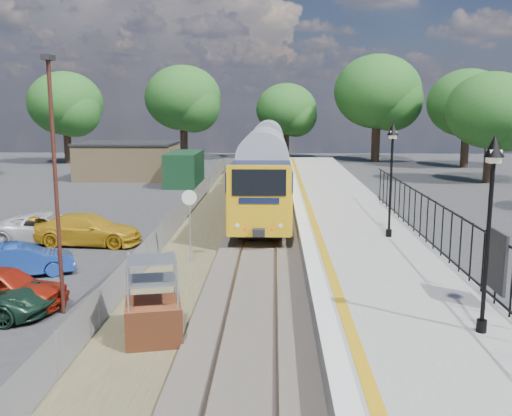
{
  "coord_description": "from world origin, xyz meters",
  "views": [
    {
      "loc": [
        0.64,
        -16.8,
        6.09
      ],
      "look_at": [
        -0.12,
        6.27,
        2.0
      ],
      "focal_mm": 40.0,
      "sensor_mm": 36.0,
      "label": 1
    }
  ],
  "objects_px": {
    "victorian_lamp_north": "(392,153)",
    "car_blue": "(21,260)",
    "victorian_lamp_south": "(492,188)",
    "brick_plinth": "(153,302)",
    "car_white": "(48,228)",
    "car_yellow": "(88,230)",
    "train": "(266,157)",
    "carpark_lamp": "(55,172)",
    "car_red": "(2,288)",
    "speed_sign": "(190,213)"
  },
  "relations": [
    {
      "from": "speed_sign",
      "to": "car_blue",
      "type": "height_order",
      "value": "speed_sign"
    },
    {
      "from": "brick_plinth",
      "to": "car_red",
      "type": "relative_size",
      "value": 0.59
    },
    {
      "from": "car_white",
      "to": "train",
      "type": "bearing_deg",
      "value": -30.36
    },
    {
      "from": "car_blue",
      "to": "car_yellow",
      "type": "height_order",
      "value": "car_yellow"
    },
    {
      "from": "train",
      "to": "car_white",
      "type": "distance_m",
      "value": 21.03
    },
    {
      "from": "train",
      "to": "car_yellow",
      "type": "bearing_deg",
      "value": -112.02
    },
    {
      "from": "carpark_lamp",
      "to": "car_yellow",
      "type": "height_order",
      "value": "carpark_lamp"
    },
    {
      "from": "victorian_lamp_south",
      "to": "car_white",
      "type": "xyz_separation_m",
      "value": [
        -15.21,
        12.3,
        -3.64
      ]
    },
    {
      "from": "victorian_lamp_south",
      "to": "car_yellow",
      "type": "distance_m",
      "value": 18.11
    },
    {
      "from": "victorian_lamp_north",
      "to": "brick_plinth",
      "type": "distance_m",
      "value": 12.17
    },
    {
      "from": "brick_plinth",
      "to": "car_red",
      "type": "distance_m",
      "value": 5.68
    },
    {
      "from": "brick_plinth",
      "to": "carpark_lamp",
      "type": "distance_m",
      "value": 4.92
    },
    {
      "from": "car_blue",
      "to": "car_yellow",
      "type": "bearing_deg",
      "value": -34.67
    },
    {
      "from": "victorian_lamp_south",
      "to": "speed_sign",
      "type": "relative_size",
      "value": 1.57
    },
    {
      "from": "train",
      "to": "car_blue",
      "type": "bearing_deg",
      "value": -109.72
    },
    {
      "from": "victorian_lamp_south",
      "to": "car_yellow",
      "type": "bearing_deg",
      "value": 138.02
    },
    {
      "from": "car_yellow",
      "to": "brick_plinth",
      "type": "bearing_deg",
      "value": -149.97
    },
    {
      "from": "victorian_lamp_north",
      "to": "car_blue",
      "type": "height_order",
      "value": "victorian_lamp_north"
    },
    {
      "from": "train",
      "to": "car_red",
      "type": "xyz_separation_m",
      "value": [
        -7.65,
        -27.3,
        -1.67
      ]
    },
    {
      "from": "brick_plinth",
      "to": "car_blue",
      "type": "distance_m",
      "value": 8.39
    },
    {
      "from": "speed_sign",
      "to": "carpark_lamp",
      "type": "relative_size",
      "value": 0.39
    },
    {
      "from": "victorian_lamp_north",
      "to": "victorian_lamp_south",
      "type": "bearing_deg",
      "value": -88.85
    },
    {
      "from": "car_red",
      "to": "car_blue",
      "type": "distance_m",
      "value": 3.53
    },
    {
      "from": "train",
      "to": "car_blue",
      "type": "distance_m",
      "value": 25.44
    },
    {
      "from": "car_white",
      "to": "car_yellow",
      "type": "bearing_deg",
      "value": -104.86
    },
    {
      "from": "carpark_lamp",
      "to": "car_yellow",
      "type": "bearing_deg",
      "value": 103.26
    },
    {
      "from": "train",
      "to": "brick_plinth",
      "type": "bearing_deg",
      "value": -94.82
    },
    {
      "from": "victorian_lamp_south",
      "to": "brick_plinth",
      "type": "bearing_deg",
      "value": 171.31
    },
    {
      "from": "brick_plinth",
      "to": "car_yellow",
      "type": "height_order",
      "value": "brick_plinth"
    },
    {
      "from": "carpark_lamp",
      "to": "car_white",
      "type": "height_order",
      "value": "carpark_lamp"
    },
    {
      "from": "train",
      "to": "brick_plinth",
      "type": "height_order",
      "value": "train"
    },
    {
      "from": "car_blue",
      "to": "car_red",
      "type": "bearing_deg",
      "value": 170.54
    },
    {
      "from": "car_red",
      "to": "car_white",
      "type": "relative_size",
      "value": 0.82
    },
    {
      "from": "victorian_lamp_north",
      "to": "carpark_lamp",
      "type": "bearing_deg",
      "value": -148.5
    },
    {
      "from": "victorian_lamp_south",
      "to": "victorian_lamp_north",
      "type": "xyz_separation_m",
      "value": [
        -0.2,
        10.0,
        0.0
      ]
    },
    {
      "from": "car_blue",
      "to": "victorian_lamp_south",
      "type": "bearing_deg",
      "value": -140.94
    },
    {
      "from": "victorian_lamp_north",
      "to": "car_red",
      "type": "relative_size",
      "value": 1.17
    },
    {
      "from": "car_blue",
      "to": "victorian_lamp_north",
      "type": "bearing_deg",
      "value": -102.27
    },
    {
      "from": "train",
      "to": "brick_plinth",
      "type": "distance_m",
      "value": 29.79
    },
    {
      "from": "brick_plinth",
      "to": "carpark_lamp",
      "type": "xyz_separation_m",
      "value": [
        -3.17,
        2.06,
        3.15
      ]
    },
    {
      "from": "car_red",
      "to": "car_blue",
      "type": "relative_size",
      "value": 1.07
    },
    {
      "from": "car_red",
      "to": "car_blue",
      "type": "bearing_deg",
      "value": 19.16
    },
    {
      "from": "victorian_lamp_north",
      "to": "car_blue",
      "type": "relative_size",
      "value": 1.25
    },
    {
      "from": "train",
      "to": "car_red",
      "type": "relative_size",
      "value": 10.4
    },
    {
      "from": "victorian_lamp_south",
      "to": "carpark_lamp",
      "type": "xyz_separation_m",
      "value": [
        -11.17,
        3.28,
        -0.04
      ]
    },
    {
      "from": "victorian_lamp_south",
      "to": "car_white",
      "type": "distance_m",
      "value": 19.9
    },
    {
      "from": "victorian_lamp_south",
      "to": "car_white",
      "type": "height_order",
      "value": "victorian_lamp_south"
    },
    {
      "from": "train",
      "to": "carpark_lamp",
      "type": "xyz_separation_m",
      "value": [
        -5.67,
        -27.61,
        1.92
      ]
    },
    {
      "from": "speed_sign",
      "to": "car_blue",
      "type": "xyz_separation_m",
      "value": [
        -5.89,
        -2.01,
        -1.4
      ]
    },
    {
      "from": "brick_plinth",
      "to": "car_blue",
      "type": "height_order",
      "value": "brick_plinth"
    }
  ]
}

